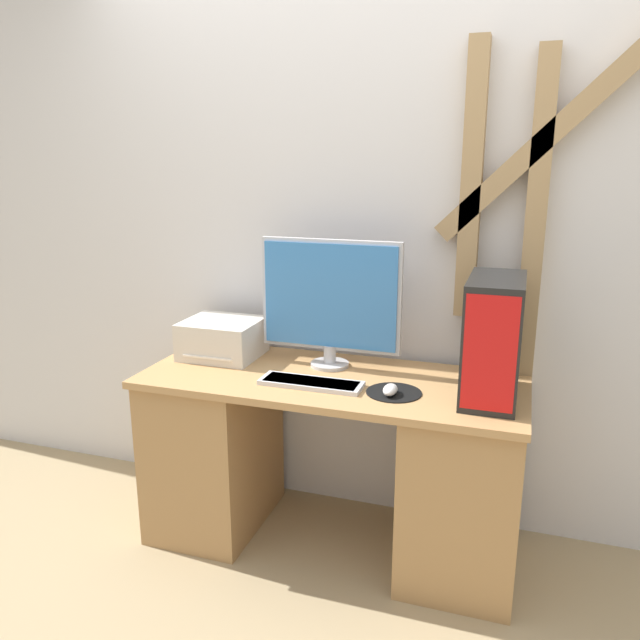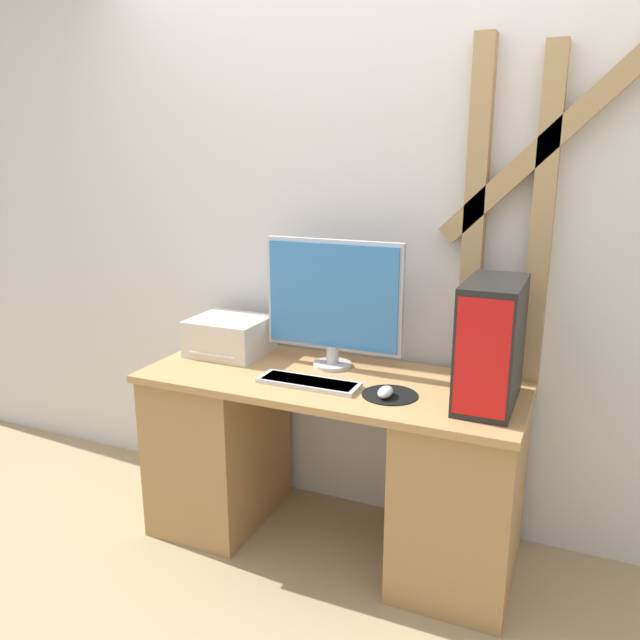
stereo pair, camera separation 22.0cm
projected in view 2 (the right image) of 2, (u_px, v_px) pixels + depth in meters
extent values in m
plane|color=#9E8966|center=(299.00, 585.00, 2.48)|extent=(12.00, 12.00, 0.00)
cube|color=silver|center=(364.00, 226.00, 2.75)|extent=(6.40, 0.05, 2.70)
cube|color=#9E7F56|center=(542.00, 228.00, 2.39)|extent=(0.08, 0.08, 1.35)
cube|color=#9E7F56|center=(477.00, 182.00, 2.45)|extent=(0.08, 0.08, 1.10)
cube|color=#9E7F56|center=(582.00, 112.00, 2.25)|extent=(0.99, 0.08, 0.99)
cube|color=tan|center=(331.00, 381.00, 2.57)|extent=(1.57, 0.64, 0.03)
cube|color=#A4794B|center=(219.00, 442.00, 2.88)|extent=(0.44, 0.59, 0.74)
cube|color=#A4794B|center=(461.00, 492.00, 2.45)|extent=(0.44, 0.59, 0.74)
cylinder|color=#B7B7BC|center=(332.00, 364.00, 2.70)|extent=(0.17, 0.17, 0.02)
cylinder|color=#B7B7BC|center=(332.00, 354.00, 2.69)|extent=(0.05, 0.05, 0.08)
cube|color=#B7B7BC|center=(334.00, 295.00, 2.63)|extent=(0.61, 0.03, 0.47)
cube|color=#387AC6|center=(332.00, 296.00, 2.61)|extent=(0.58, 0.01, 0.44)
cube|color=silver|center=(309.00, 383.00, 2.48)|extent=(0.41, 0.13, 0.02)
cube|color=white|center=(309.00, 381.00, 2.48)|extent=(0.38, 0.11, 0.01)
cylinder|color=black|center=(390.00, 395.00, 2.37)|extent=(0.22, 0.22, 0.00)
ellipsoid|color=silver|center=(385.00, 392.00, 2.34)|extent=(0.05, 0.10, 0.04)
cube|color=black|center=(491.00, 343.00, 2.25)|extent=(0.20, 0.41, 0.46)
cube|color=red|center=(482.00, 359.00, 2.07)|extent=(0.18, 0.01, 0.41)
cube|color=beige|center=(229.00, 336.00, 2.86)|extent=(0.33, 0.30, 0.17)
cube|color=white|center=(219.00, 351.00, 2.79)|extent=(0.23, 0.13, 0.01)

